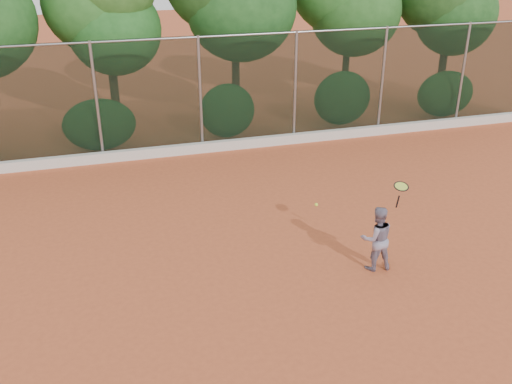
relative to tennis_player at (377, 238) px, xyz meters
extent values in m
plane|color=#C1552D|center=(-2.04, 0.60, -0.69)|extent=(80.00, 80.00, 0.00)
cube|color=silver|center=(-2.04, 7.42, -0.54)|extent=(24.00, 0.20, 0.30)
imported|color=gray|center=(0.00, 0.00, 0.00)|extent=(0.71, 0.58, 1.37)
cube|color=black|center=(-2.04, 7.60, 1.06)|extent=(24.00, 0.01, 3.50)
cylinder|color=gray|center=(-2.04, 7.60, 2.76)|extent=(24.00, 0.06, 0.06)
cylinder|color=gray|center=(-5.04, 7.60, 1.06)|extent=(0.09, 0.09, 3.50)
cylinder|color=gray|center=(-2.04, 7.60, 1.06)|extent=(0.09, 0.09, 3.50)
cylinder|color=gray|center=(0.96, 7.60, 1.06)|extent=(0.09, 0.09, 3.50)
cylinder|color=gray|center=(3.96, 7.60, 1.06)|extent=(0.09, 0.09, 3.50)
cylinder|color=gray|center=(6.96, 7.60, 1.06)|extent=(0.09, 0.09, 3.50)
cylinder|color=#462F1A|center=(-4.44, 9.90, 0.51)|extent=(0.28, 0.28, 2.40)
ellipsoid|color=#1F581E|center=(-4.24, 9.80, 2.71)|extent=(2.90, 2.40, 2.80)
ellipsoid|color=#265F20|center=(-4.74, 10.10, 3.51)|extent=(3.20, 2.70, 3.10)
cylinder|color=#44291A|center=(-0.44, 9.60, 0.81)|extent=(0.26, 0.26, 3.00)
ellipsoid|color=#2C6C29|center=(-0.24, 9.50, 3.31)|extent=(3.60, 3.00, 3.50)
cylinder|color=#402D18|center=(3.66, 9.80, 0.66)|extent=(0.24, 0.24, 2.70)
ellipsoid|color=#21531C|center=(3.86, 9.70, 3.01)|extent=(3.20, 2.70, 3.10)
cylinder|color=#422619|center=(7.36, 9.40, 0.56)|extent=(0.28, 0.28, 2.50)
ellipsoid|color=#2D6627|center=(7.56, 9.30, 2.81)|extent=(3.00, 2.50, 2.90)
ellipsoid|color=#2A6325|center=(-5.04, 8.40, 0.16)|extent=(2.20, 1.16, 1.60)
ellipsoid|color=#296627|center=(-1.04, 8.40, 0.26)|extent=(1.80, 1.04, 1.76)
ellipsoid|color=#296024|center=(2.96, 8.40, 0.36)|extent=(2.00, 1.10, 1.84)
ellipsoid|color=#326928|center=(6.96, 8.40, 0.21)|extent=(2.16, 1.12, 1.64)
cylinder|color=black|center=(0.31, -0.11, 0.82)|extent=(0.05, 0.12, 0.29)
torus|color=black|center=(0.31, -0.17, 1.17)|extent=(0.33, 0.33, 0.11)
cylinder|color=#C5D33E|center=(0.31, -0.17, 1.17)|extent=(0.28, 0.27, 0.07)
sphere|color=#D3F838|center=(-1.41, -0.19, 1.03)|extent=(0.06, 0.06, 0.06)
camera|label=1|loc=(-5.05, -8.83, 5.64)|focal=40.00mm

